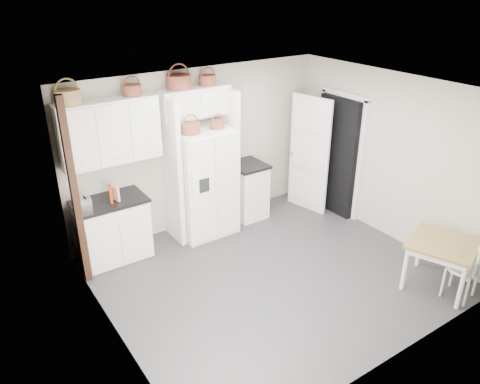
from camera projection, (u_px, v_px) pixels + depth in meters
floor at (272, 274)px, 6.64m from camera, size 4.50×4.50×0.00m
ceiling at (279, 92)px, 5.54m from camera, size 4.50×4.50×0.00m
wall_back at (199, 149)px, 7.59m from camera, size 4.50×0.00×4.50m
wall_left at (108, 242)px, 4.95m from camera, size 0.00×4.00×4.00m
wall_right at (390, 157)px, 7.24m from camera, size 0.00×4.00×4.00m
refrigerator at (204, 182)px, 7.42m from camera, size 0.91×0.73×1.75m
base_cab_left at (113, 230)px, 6.88m from camera, size 0.98×0.62×0.91m
base_cab_right at (247, 191)px, 8.10m from camera, size 0.53×0.63×0.93m
dining_table at (439, 264)px, 6.27m from camera, size 1.06×1.06×0.69m
windsor_chair at (463, 267)px, 6.02m from camera, size 0.52×0.49×0.91m
counter_left at (109, 201)px, 6.68m from camera, size 1.02×0.66×0.04m
counter_right at (247, 165)px, 7.89m from camera, size 0.57×0.68×0.04m
toaster at (82, 204)px, 6.36m from camera, size 0.26×0.17×0.16m
cookbook_red at (111, 194)px, 6.56m from camera, size 0.08×0.17×0.24m
cookbook_cream at (116, 193)px, 6.61m from camera, size 0.07×0.15×0.22m
basket_upper_a at (68, 97)px, 5.98m from camera, size 0.33×0.33×0.19m
basket_upper_c at (132, 90)px, 6.43m from camera, size 0.26×0.26×0.15m
basket_bridge_a at (179, 82)px, 6.78m from camera, size 0.37×0.37×0.21m
basket_bridge_b at (208, 80)px, 7.04m from camera, size 0.26×0.26×0.15m
basket_fridge_a at (191, 128)px, 6.82m from camera, size 0.29×0.29×0.16m
basket_fridge_b at (217, 124)px, 7.06m from camera, size 0.22×0.22×0.12m
upper_cabinet at (109, 132)px, 6.45m from camera, size 1.40×0.34×0.90m
bridge_cabinet at (194, 102)px, 7.04m from camera, size 1.12×0.34×0.45m
fridge_panel_left at (172, 172)px, 7.10m from camera, size 0.08×0.60×2.30m
fridge_panel_right at (228, 158)px, 7.62m from camera, size 0.08×0.60×2.30m
trim_post at (75, 195)px, 5.99m from camera, size 0.09×0.09×2.60m
doorway_void at (338, 156)px, 8.06m from camera, size 0.18×0.85×2.05m
door_slab at (309, 155)px, 8.13m from camera, size 0.21×0.79×2.05m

